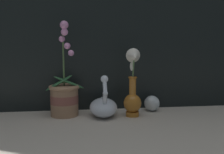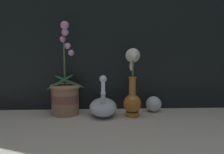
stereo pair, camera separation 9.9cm
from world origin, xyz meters
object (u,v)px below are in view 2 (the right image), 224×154
Objects in this scene: orchid_potted_plant at (65,95)px; blue_vase at (133,92)px; glass_sphere at (154,104)px; swan_figurine at (103,106)px.

blue_vase is at bearing -10.41° from orchid_potted_plant.
blue_vase is at bearing -142.83° from glass_sphere.
blue_vase is 4.05× the size of glass_sphere.
orchid_potted_plant is 0.19m from swan_figurine.
orchid_potted_plant reaches higher than swan_figurine.
glass_sphere is at bearing 4.07° from orchid_potted_plant.
swan_figurine is 0.26m from glass_sphere.
swan_figurine reaches higher than glass_sphere.
swan_figurine is at bearing -11.96° from orchid_potted_plant.
blue_vase reaches higher than glass_sphere.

